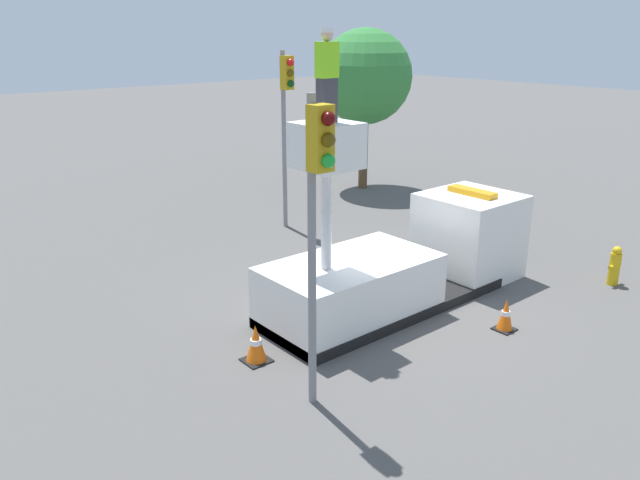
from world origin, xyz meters
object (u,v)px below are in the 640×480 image
(traffic_light_across, at_px, (286,106))
(traffic_light_pole, at_px, (317,196))
(tree_left_bg, at_px, (365,77))
(bucket_truck, at_px, (405,263))
(fire_hydrant, at_px, (615,266))
(traffic_cone_rear, at_px, (256,344))
(traffic_cone_curbside, at_px, (506,315))
(worker, at_px, (327,76))

(traffic_light_across, bearing_deg, traffic_light_pole, -124.24)
(traffic_light_pole, xyz_separation_m, traffic_light_across, (5.79, 8.51, 0.20))
(tree_left_bg, bearing_deg, bucket_truck, -128.59)
(fire_hydrant, xyz_separation_m, traffic_cone_rear, (-9.17, 2.59, -0.13))
(traffic_light_pole, distance_m, tree_left_bg, 15.76)
(bucket_truck, xyz_separation_m, traffic_cone_curbside, (0.48, -2.52, -0.60))
(worker, relative_size, traffic_cone_rear, 2.28)
(fire_hydrant, height_order, traffic_cone_curbside, fire_hydrant)
(bucket_truck, relative_size, traffic_cone_curbside, 10.09)
(traffic_cone_rear, relative_size, tree_left_bg, 0.12)
(bucket_truck, distance_m, traffic_cone_rear, 4.44)
(bucket_truck, bearing_deg, traffic_light_pole, -154.44)
(worker, bearing_deg, fire_hydrant, -21.15)
(traffic_cone_curbside, bearing_deg, traffic_light_across, 84.33)
(traffic_light_across, bearing_deg, bucket_truck, -102.08)
(traffic_cone_curbside, bearing_deg, traffic_cone_rear, 154.51)
(traffic_light_across, relative_size, tree_left_bg, 0.89)
(traffic_light_pole, xyz_separation_m, traffic_cone_rear, (0.03, 1.92, -3.37))
(traffic_light_pole, distance_m, fire_hydrant, 9.77)
(traffic_cone_curbside, height_order, tree_left_bg, tree_left_bg)
(fire_hydrant, height_order, tree_left_bg, tree_left_bg)
(worker, distance_m, traffic_cone_rear, 5.34)
(worker, relative_size, traffic_light_across, 0.31)
(bucket_truck, xyz_separation_m, fire_hydrant, (4.77, -2.79, -0.44))
(fire_hydrant, relative_size, traffic_cone_curbside, 1.42)
(traffic_light_across, relative_size, fire_hydrant, 5.47)
(worker, bearing_deg, tree_left_bg, 42.90)
(bucket_truck, bearing_deg, traffic_cone_rear, -177.40)
(traffic_light_pole, xyz_separation_m, fire_hydrant, (9.19, -0.67, -3.23))
(traffic_light_across, xyz_separation_m, tree_left_bg, (5.61, 2.35, 0.47))
(traffic_cone_rear, height_order, traffic_cone_curbside, traffic_cone_rear)
(worker, distance_m, traffic_light_across, 7.57)
(traffic_light_across, bearing_deg, traffic_cone_rear, -131.16)
(traffic_light_pole, height_order, traffic_cone_curbside, traffic_light_pole)
(traffic_light_pole, xyz_separation_m, tree_left_bg, (11.40, 10.86, 0.67))
(fire_hydrant, relative_size, traffic_cone_rear, 1.33)
(traffic_cone_rear, distance_m, tree_left_bg, 15.02)
(traffic_light_pole, relative_size, traffic_light_across, 0.95)
(traffic_light_across, xyz_separation_m, traffic_cone_curbside, (-0.89, -8.92, -3.59))
(bucket_truck, relative_size, traffic_light_pole, 1.37)
(bucket_truck, relative_size, fire_hydrant, 7.10)
(bucket_truck, xyz_separation_m, tree_left_bg, (6.98, 8.75, 3.47))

